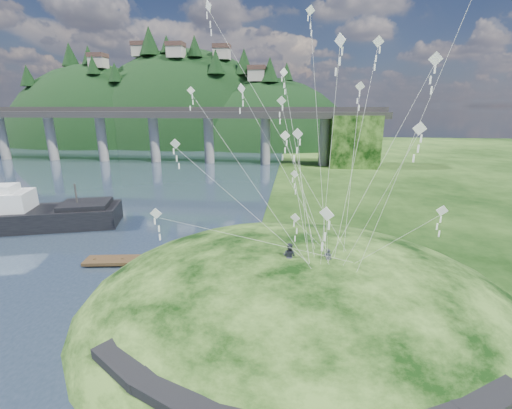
# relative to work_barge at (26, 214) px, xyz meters

# --- Properties ---
(ground) EXTENTS (320.00, 320.00, 0.00)m
(ground) POSITION_rel_work_barge_xyz_m (26.84, -15.64, -1.90)
(ground) COLOR black
(ground) RESTS_ON ground
(grass_hill) EXTENTS (36.00, 32.00, 13.00)m
(grass_hill) POSITION_rel_work_barge_xyz_m (34.84, -13.64, -3.40)
(grass_hill) COLOR black
(grass_hill) RESTS_ON ground
(footpath) EXTENTS (22.29, 5.84, 0.83)m
(footpath) POSITION_rel_work_barge_xyz_m (34.30, -25.38, 0.19)
(footpath) COLOR black
(footpath) RESTS_ON ground
(bridge) EXTENTS (160.00, 11.00, 15.00)m
(bridge) POSITION_rel_work_barge_xyz_m (0.38, 54.43, 7.81)
(bridge) COLOR #2D2B2B
(bridge) RESTS_ON ground
(far_ridge) EXTENTS (153.00, 70.00, 94.50)m
(far_ridge) POSITION_rel_work_barge_xyz_m (-16.74, 106.53, -9.33)
(far_ridge) COLOR black
(far_ridge) RESTS_ON ground
(work_barge) EXTENTS (22.43, 12.10, 7.58)m
(work_barge) POSITION_rel_work_barge_xyz_m (0.00, 0.00, 0.00)
(work_barge) COLOR black
(work_barge) RESTS_ON ground
(wooden_dock) EXTENTS (12.95, 3.93, 0.91)m
(wooden_dock) POSITION_rel_work_barge_xyz_m (19.97, -8.03, -1.50)
(wooden_dock) COLOR #3D2A19
(wooden_dock) RESTS_ON ground
(kite_flyers) EXTENTS (3.58, 1.07, 2.01)m
(kite_flyers) POSITION_rel_work_barge_xyz_m (34.39, -15.49, 3.99)
(kite_flyers) COLOR #2A2D38
(kite_flyers) RESTS_ON ground
(kite_swarm) EXTENTS (19.44, 14.67, 19.74)m
(kite_swarm) POSITION_rel_work_barge_xyz_m (34.68, -13.20, 13.56)
(kite_swarm) COLOR white
(kite_swarm) RESTS_ON ground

